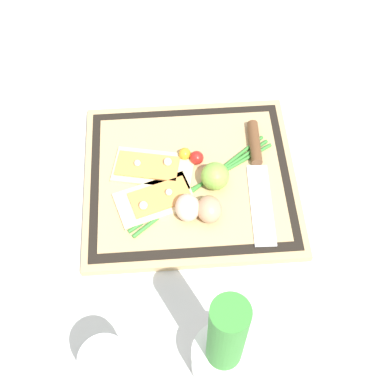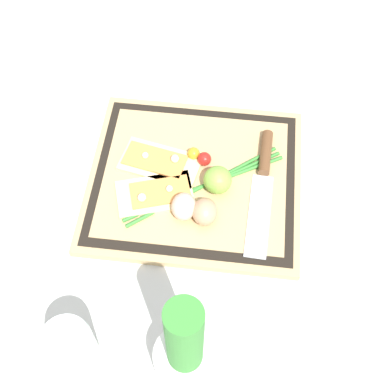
{
  "view_description": "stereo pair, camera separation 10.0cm",
  "coord_description": "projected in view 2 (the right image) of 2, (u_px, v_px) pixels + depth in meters",
  "views": [
    {
      "loc": [
        0.04,
        0.58,
        0.88
      ],
      "look_at": [
        0.0,
        0.05,
        0.04
      ],
      "focal_mm": 50.0,
      "sensor_mm": 36.0,
      "label": 1
    },
    {
      "loc": [
        -0.06,
        0.58,
        0.88
      ],
      "look_at": [
        0.0,
        0.05,
        0.04
      ],
      "focal_mm": 50.0,
      "sensor_mm": 36.0,
      "label": 2
    }
  ],
  "objects": [
    {
      "name": "ground_plane",
      "position": [
        195.0,
        182.0,
        1.05
      ],
      "size": [
        6.0,
        6.0,
        0.0
      ],
      "primitive_type": "plane",
      "color": "silver"
    },
    {
      "name": "cutting_board",
      "position": [
        195.0,
        179.0,
        1.05
      ],
      "size": [
        0.41,
        0.37,
        0.02
      ],
      "color": "tan",
      "rests_on": "ground_plane"
    },
    {
      "name": "pizza_slice_near",
      "position": [
        159.0,
        162.0,
        1.05
      ],
      "size": [
        0.17,
        0.11,
        0.02
      ],
      "color": "beige",
      "rests_on": "cutting_board"
    },
    {
      "name": "pizza_slice_far",
      "position": [
        156.0,
        194.0,
        1.01
      ],
      "size": [
        0.16,
        0.12,
        0.02
      ],
      "color": "beige",
      "rests_on": "cutting_board"
    },
    {
      "name": "knife",
      "position": [
        264.0,
        171.0,
        1.04
      ],
      "size": [
        0.05,
        0.28,
        0.02
      ],
      "color": "silver",
      "rests_on": "cutting_board"
    },
    {
      "name": "egg_brown",
      "position": [
        205.0,
        212.0,
        0.97
      ],
      "size": [
        0.05,
        0.05,
        0.05
      ],
      "primitive_type": "ellipsoid",
      "color": "tan",
      "rests_on": "cutting_board"
    },
    {
      "name": "egg_pink",
      "position": [
        184.0,
        206.0,
        0.98
      ],
      "size": [
        0.05,
        0.05,
        0.05
      ],
      "primitive_type": "ellipsoid",
      "color": "beige",
      "rests_on": "cutting_board"
    },
    {
      "name": "lime",
      "position": [
        218.0,
        180.0,
        1.0
      ],
      "size": [
        0.05,
        0.05,
        0.05
      ],
      "primitive_type": "sphere",
      "color": "#7FB742",
      "rests_on": "cutting_board"
    },
    {
      "name": "cherry_tomato_red",
      "position": [
        204.0,
        159.0,
        1.04
      ],
      "size": [
        0.03,
        0.03,
        0.03
      ],
      "primitive_type": "sphere",
      "color": "red",
      "rests_on": "cutting_board"
    },
    {
      "name": "cherry_tomato_yellow",
      "position": [
        193.0,
        153.0,
        1.05
      ],
      "size": [
        0.02,
        0.02,
        0.02
      ],
      "primitive_type": "sphere",
      "color": "gold",
      "rests_on": "cutting_board"
    },
    {
      "name": "scallion_bunch",
      "position": [
        204.0,
        186.0,
        1.02
      ],
      "size": [
        0.3,
        0.22,
        0.01
      ],
      "color": "#388433",
      "rests_on": "cutting_board"
    },
    {
      "name": "herb_pot",
      "position": [
        185.0,
        352.0,
        0.79
      ],
      "size": [
        0.1,
        0.1,
        0.25
      ],
      "color": "white",
      "rests_on": "ground_plane"
    },
    {
      "name": "sauce_jar",
      "position": [
        72.0,
        351.0,
        0.83
      ],
      "size": [
        0.08,
        0.08,
        0.11
      ],
      "color": "silver",
      "rests_on": "ground_plane"
    }
  ]
}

